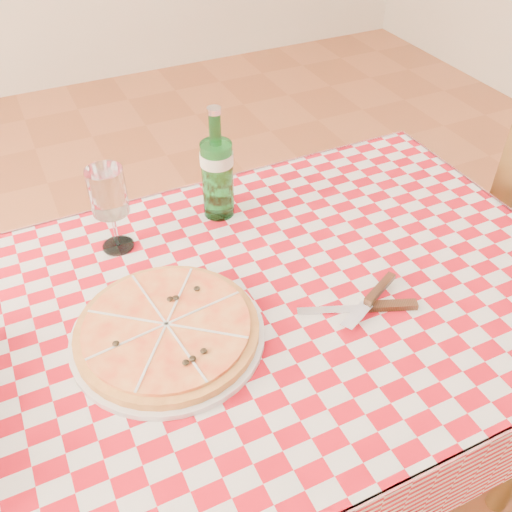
{
  "coord_description": "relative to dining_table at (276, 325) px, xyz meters",
  "views": [
    {
      "loc": [
        -0.4,
        -0.74,
        1.58
      ],
      "look_at": [
        -0.02,
        0.06,
        0.82
      ],
      "focal_mm": 40.0,
      "sensor_mm": 36.0,
      "label": 1
    }
  ],
  "objects": [
    {
      "name": "water_bottle",
      "position": [
        -0.0,
        0.31,
        0.24
      ],
      "size": [
        0.09,
        0.09,
        0.28
      ],
      "primitive_type": null,
      "rotation": [
        0.0,
        0.0,
        0.13
      ],
      "color": "#1A6926",
      "rests_on": "tablecloth"
    },
    {
      "name": "cutlery",
      "position": [
        0.14,
        -0.12,
        0.11
      ],
      "size": [
        0.28,
        0.24,
        0.03
      ],
      "primitive_type": null,
      "rotation": [
        0.0,
        0.0,
        0.11
      ],
      "color": "silver",
      "rests_on": "tablecloth"
    },
    {
      "name": "pizza_plate",
      "position": [
        -0.24,
        -0.02,
        0.12
      ],
      "size": [
        0.41,
        0.41,
        0.05
      ],
      "primitive_type": null,
      "rotation": [
        0.0,
        0.0,
        0.12
      ],
      "color": "#D68D47",
      "rests_on": "tablecloth"
    },
    {
      "name": "wine_glass",
      "position": [
        -0.26,
        0.29,
        0.2
      ],
      "size": [
        0.1,
        0.1,
        0.2
      ],
      "primitive_type": null,
      "rotation": [
        0.0,
        0.0,
        -0.33
      ],
      "color": "white",
      "rests_on": "tablecloth"
    },
    {
      "name": "dining_table",
      "position": [
        0.0,
        0.0,
        0.0
      ],
      "size": [
        1.2,
        0.8,
        0.75
      ],
      "color": "brown",
      "rests_on": "ground"
    },
    {
      "name": "tablecloth",
      "position": [
        0.0,
        0.0,
        0.09
      ],
      "size": [
        1.3,
        0.9,
        0.01
      ],
      "primitive_type": "cube",
      "color": "#A20917",
      "rests_on": "dining_table"
    }
  ]
}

